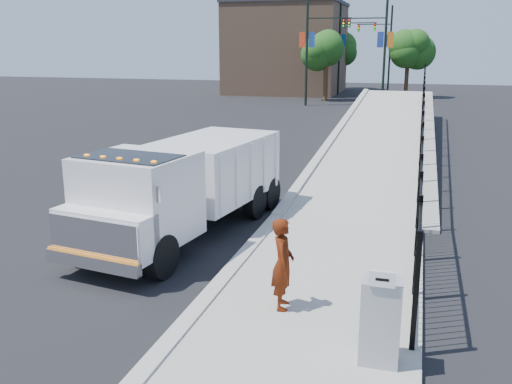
# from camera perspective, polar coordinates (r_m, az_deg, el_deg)

# --- Properties ---
(ground) EXTENTS (120.00, 120.00, 0.00)m
(ground) POSITION_cam_1_polar(r_m,az_deg,el_deg) (11.43, -2.80, -8.63)
(ground) COLOR black
(ground) RESTS_ON ground
(sidewalk) EXTENTS (3.55, 12.00, 0.12)m
(sidewalk) POSITION_cam_1_polar(r_m,az_deg,el_deg) (9.21, 4.80, -14.29)
(sidewalk) COLOR #9E998E
(sidewalk) RESTS_ON ground
(curb) EXTENTS (0.30, 12.00, 0.16)m
(curb) POSITION_cam_1_polar(r_m,az_deg,el_deg) (9.70, -6.69, -12.63)
(curb) COLOR #ADAAA3
(curb) RESTS_ON ground
(ramp) EXTENTS (3.95, 24.06, 3.19)m
(ramp) POSITION_cam_1_polar(r_m,az_deg,el_deg) (26.35, 12.98, 4.38)
(ramp) COLOR #9E998E
(ramp) RESTS_ON ground
(iron_fence) EXTENTS (0.10, 28.00, 1.80)m
(iron_fence) POSITION_cam_1_polar(r_m,az_deg,el_deg) (22.22, 16.17, 4.69)
(iron_fence) COLOR black
(iron_fence) RESTS_ON ground
(truck) EXTENTS (3.17, 7.08, 2.34)m
(truck) POSITION_cam_1_polar(r_m,az_deg,el_deg) (13.56, -7.40, 0.88)
(truck) COLOR black
(truck) RESTS_ON ground
(worker) EXTENTS (0.49, 0.65, 1.59)m
(worker) POSITION_cam_1_polar(r_m,az_deg,el_deg) (9.68, 2.69, -7.17)
(worker) COLOR #511907
(worker) RESTS_ON sidewalk
(utility_cabinet) EXTENTS (0.55, 0.40, 1.25)m
(utility_cabinet) POSITION_cam_1_polar(r_m,az_deg,el_deg) (8.33, 12.35, -12.59)
(utility_cabinet) COLOR gray
(utility_cabinet) RESTS_ON sidewalk
(arrow_sign) EXTENTS (0.35, 0.04, 0.22)m
(arrow_sign) POSITION_cam_1_polar(r_m,az_deg,el_deg) (7.82, 12.52, -8.51)
(arrow_sign) COLOR white
(arrow_sign) RESTS_ON utility_cabinet
(light_pole_0) EXTENTS (3.77, 0.22, 8.00)m
(light_pole_0) POSITION_cam_1_polar(r_m,az_deg,el_deg) (43.31, 5.52, 14.35)
(light_pole_0) COLOR black
(light_pole_0) RESTS_ON ground
(light_pole_1) EXTENTS (3.78, 0.22, 8.00)m
(light_pole_1) POSITION_cam_1_polar(r_m,az_deg,el_deg) (43.47, 12.36, 14.09)
(light_pole_1) COLOR black
(light_pole_1) RESTS_ON ground
(light_pole_2) EXTENTS (3.77, 0.22, 8.00)m
(light_pole_2) POSITION_cam_1_polar(r_m,az_deg,el_deg) (53.39, 8.68, 14.29)
(light_pole_2) COLOR black
(light_pole_2) RESTS_ON ground
(light_pole_3) EXTENTS (3.77, 0.22, 8.00)m
(light_pole_3) POSITION_cam_1_polar(r_m,az_deg,el_deg) (57.24, 12.96, 14.10)
(light_pole_3) COLOR black
(light_pole_3) RESTS_ON ground
(tree_0) EXTENTS (2.91, 2.91, 5.46)m
(tree_0) POSITION_cam_1_polar(r_m,az_deg,el_deg) (46.88, 7.07, 13.82)
(tree_0) COLOR #382314
(tree_0) RESTS_ON ground
(tree_1) EXTENTS (2.71, 2.71, 5.36)m
(tree_1) POSITION_cam_1_polar(r_m,az_deg,el_deg) (51.19, 14.99, 13.50)
(tree_1) COLOR #382314
(tree_1) RESTS_ON ground
(tree_2) EXTENTS (3.10, 3.10, 5.55)m
(tree_2) POSITION_cam_1_polar(r_m,az_deg,el_deg) (60.24, 8.52, 13.93)
(tree_2) COLOR #382314
(tree_2) RESTS_ON ground
(building) EXTENTS (10.00, 10.00, 8.00)m
(building) POSITION_cam_1_polar(r_m,az_deg,el_deg) (55.34, 3.12, 14.05)
(building) COLOR #8C664C
(building) RESTS_ON ground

